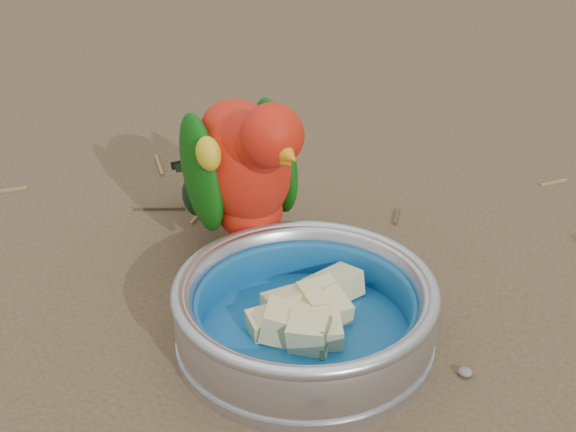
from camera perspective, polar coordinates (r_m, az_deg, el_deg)
The scene contains 6 objects.
ground at distance 0.75m, azimuth -1.09°, elevation -8.63°, with size 60.00×60.00×0.00m, color brown.
food_bowl at distance 0.75m, azimuth 1.10°, elevation -7.90°, with size 0.22×0.22×0.02m, color #B2B2BA.
bowl_wall at distance 0.74m, azimuth 1.12°, elevation -6.04°, with size 0.22×0.22×0.04m, color #B2B2BA, non-canonical shape.
fruit_wedges at distance 0.74m, azimuth 1.12°, elevation -6.48°, with size 0.13×0.13×0.03m, color #D5C388, non-canonical shape.
lory_parrot at distance 0.83m, azimuth -2.74°, elevation 2.30°, with size 0.10×0.22×0.18m, color red, non-canonical shape.
ground_debris at distance 0.81m, azimuth 3.84°, elevation -5.46°, with size 0.90×0.80×0.01m, color olive, non-canonical shape.
Camera 1 is at (0.38, -0.45, 0.47)m, focal length 55.00 mm.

